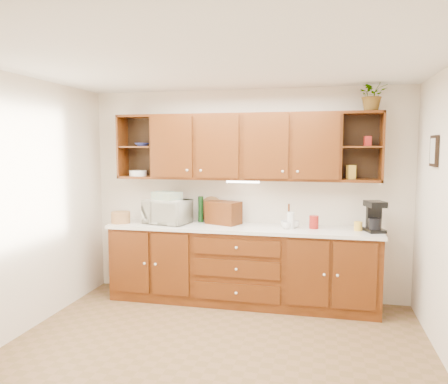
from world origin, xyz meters
The scene contains 25 objects.
floor centered at (0.00, 0.00, 0.00)m, with size 4.00×4.00×0.00m, color brown.
ceiling centered at (0.00, 0.00, 2.60)m, with size 4.00×4.00×0.00m, color white.
back_wall centered at (0.00, 1.75, 1.30)m, with size 4.00×4.00×0.00m, color beige.
left_wall centered at (-2.00, 0.00, 1.30)m, with size 3.50×3.50×0.00m, color beige.
base_cabinets centered at (0.00, 1.45, 0.45)m, with size 3.20×0.60×0.90m, color #3C1A06.
countertop centered at (0.00, 1.44, 0.92)m, with size 3.24×0.64×0.04m, color silver.
upper_cabinets centered at (0.01, 1.59, 1.89)m, with size 3.20×0.33×0.80m.
undercabinet_light centered at (0.00, 1.53, 1.47)m, with size 0.40×0.05×0.03m, color white.
framed_picture centered at (1.98, 0.90, 1.85)m, with size 0.03×0.24×0.30m, color black.
wicker_basket centered at (-1.52, 1.34, 1.01)m, with size 0.23×0.23×0.14m, color #A97846.
microwave centered at (-0.94, 1.44, 1.09)m, with size 0.54×0.37×0.30m, color beige.
towel_stack centered at (-0.94, 1.44, 1.29)m, with size 0.32×0.23×0.10m, color tan.
wine_bottle centered at (-0.56, 1.62, 1.11)m, with size 0.07×0.07×0.33m, color black.
woven_tray centered at (-0.44, 1.69, 0.95)m, with size 0.33×0.33×0.02m, color #A97846.
bread_box centered at (-0.25, 1.56, 1.08)m, with size 0.40×0.25×0.28m, color #3C1A06.
mug_tree centered at (0.56, 1.47, 0.98)m, with size 0.26×0.26×0.29m.
canister_red centered at (0.85, 1.49, 1.02)m, with size 0.11×0.11×0.15m, color maroon.
canister_white centered at (0.59, 1.41, 1.04)m, with size 0.09×0.09×0.20m, color white.
canister_yellow centered at (1.35, 1.47, 0.99)m, with size 0.09×0.09×0.10m, color gold.
coffee_maker centered at (1.52, 1.45, 1.11)m, with size 0.25×0.29×0.35m.
bowl_stack centered at (-1.32, 1.58, 1.92)m, with size 0.17×0.17×0.04m, color #293998.
plate_stack centered at (-1.37, 1.57, 1.56)m, with size 0.22×0.22×0.07m, color white.
pantry_box_yellow centered at (1.26, 1.58, 1.60)m, with size 0.09×0.07×0.16m, color gold.
pantry_box_red centered at (1.43, 1.57, 1.96)m, with size 0.07×0.07×0.11m, color maroon.
potted_plant centered at (1.46, 1.55, 2.47)m, with size 0.33×0.28×0.36m, color #999999.
Camera 1 is at (0.93, -3.65, 1.88)m, focal length 35.00 mm.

